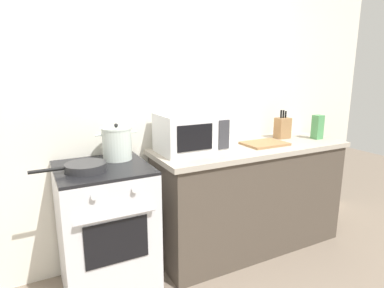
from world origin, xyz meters
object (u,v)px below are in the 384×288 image
stock_pot (117,143)px  frying_pan (85,167)px  stove (106,230)px  pasta_box (318,127)px  knife_block (283,128)px  microwave (191,133)px  cutting_board (265,144)px

stock_pot → frying_pan: 0.32m
stove → frying_pan: size_ratio=2.01×
pasta_box → stock_pot: bearing=175.1°
stock_pot → pasta_box: size_ratio=1.34×
frying_pan → knife_block: size_ratio=1.73×
stock_pot → microwave: (0.56, -0.05, 0.03)m
stove → knife_block: size_ratio=3.48×
frying_pan → microwave: bearing=8.9°
stock_pot → knife_block: 1.55m
stove → pasta_box: bearing=-0.8°
stock_pot → microwave: size_ratio=0.59×
microwave → cutting_board: bearing=-6.7°
knife_block → stock_pot: bearing=-179.5°
cutting_board → pasta_box: 0.60m
microwave → stove: bearing=-173.6°
stove → pasta_box: (1.96, -0.03, 0.57)m
stove → knife_block: 1.79m
stove → frying_pan: bearing=-157.4°
microwave → knife_block: microwave is taller
stock_pot → frying_pan: size_ratio=0.64×
knife_block → pasta_box: (0.26, -0.17, 0.01)m
microwave → cutting_board: size_ratio=1.39×
stock_pot → pasta_box: (1.82, -0.16, -0.01)m
frying_pan → knife_block: knife_block is taller
stock_pot → pasta_box: 1.82m
stock_pot → microwave: microwave is taller
stove → pasta_box: size_ratio=4.18×
stove → stock_pot: 0.61m
frying_pan → microwave: 0.84m
knife_block → microwave: bearing=-176.4°
stock_pot → stove: bearing=-137.7°
stock_pot → microwave: bearing=-4.8°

